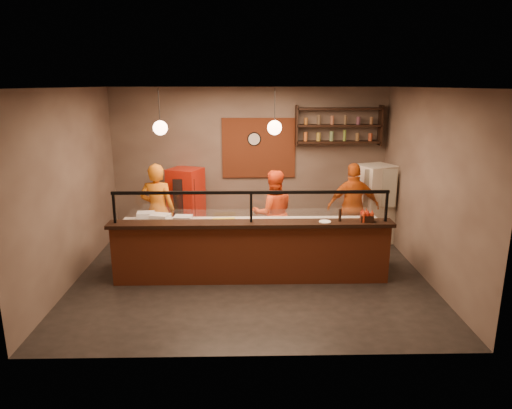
{
  "coord_description": "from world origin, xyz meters",
  "views": [
    {
      "loc": [
        -0.08,
        -7.47,
        3.25
      ],
      "look_at": [
        0.09,
        0.3,
        1.2
      ],
      "focal_mm": 32.0,
      "sensor_mm": 36.0,
      "label": 1
    }
  ],
  "objects_px": {
    "cook_right": "(353,207)",
    "red_cooler": "(186,203)",
    "cook_mid": "(273,213)",
    "fridge": "(374,204)",
    "pepper_mill": "(340,215)",
    "cook_left": "(158,210)",
    "wall_clock": "(254,139)",
    "condiment_caddy": "(367,218)",
    "pizza_dough": "(242,222)"
  },
  "relations": [
    {
      "from": "wall_clock",
      "to": "red_cooler",
      "type": "bearing_deg",
      "value": -168.21
    },
    {
      "from": "red_cooler",
      "to": "pizza_dough",
      "type": "xyz_separation_m",
      "value": [
        1.23,
        -1.95,
        0.15
      ]
    },
    {
      "from": "pizza_dough",
      "to": "condiment_caddy",
      "type": "bearing_deg",
      "value": -14.04
    },
    {
      "from": "fridge",
      "to": "condiment_caddy",
      "type": "bearing_deg",
      "value": -131.69
    },
    {
      "from": "condiment_caddy",
      "to": "pepper_mill",
      "type": "relative_size",
      "value": 0.95
    },
    {
      "from": "condiment_caddy",
      "to": "fridge",
      "type": "bearing_deg",
      "value": 70.85
    },
    {
      "from": "wall_clock",
      "to": "cook_mid",
      "type": "bearing_deg",
      "value": -77.13
    },
    {
      "from": "cook_right",
      "to": "cook_left",
      "type": "bearing_deg",
      "value": 2.65
    },
    {
      "from": "cook_right",
      "to": "pepper_mill",
      "type": "distance_m",
      "value": 1.67
    },
    {
      "from": "cook_left",
      "to": "pepper_mill",
      "type": "bearing_deg",
      "value": 161.7
    },
    {
      "from": "red_cooler",
      "to": "pepper_mill",
      "type": "relative_size",
      "value": 7.07
    },
    {
      "from": "pizza_dough",
      "to": "red_cooler",
      "type": "bearing_deg",
      "value": 122.24
    },
    {
      "from": "cook_left",
      "to": "red_cooler",
      "type": "relative_size",
      "value": 1.2
    },
    {
      "from": "cook_left",
      "to": "fridge",
      "type": "relative_size",
      "value": 1.1
    },
    {
      "from": "wall_clock",
      "to": "condiment_caddy",
      "type": "height_order",
      "value": "wall_clock"
    },
    {
      "from": "cook_left",
      "to": "fridge",
      "type": "distance_m",
      "value": 4.44
    },
    {
      "from": "cook_right",
      "to": "pizza_dough",
      "type": "xyz_separation_m",
      "value": [
        -2.21,
        -1.04,
        0.02
      ]
    },
    {
      "from": "cook_right",
      "to": "condiment_caddy",
      "type": "relative_size",
      "value": 8.7
    },
    {
      "from": "cook_left",
      "to": "cook_mid",
      "type": "height_order",
      "value": "cook_left"
    },
    {
      "from": "wall_clock",
      "to": "cook_mid",
      "type": "xyz_separation_m",
      "value": [
        0.34,
        -1.48,
        -1.26
      ]
    },
    {
      "from": "wall_clock",
      "to": "cook_left",
      "type": "xyz_separation_m",
      "value": [
        -1.89,
        -1.42,
        -1.19
      ]
    },
    {
      "from": "cook_mid",
      "to": "cook_right",
      "type": "height_order",
      "value": "cook_right"
    },
    {
      "from": "cook_mid",
      "to": "condiment_caddy",
      "type": "xyz_separation_m",
      "value": [
        1.47,
        -1.29,
        0.27
      ]
    },
    {
      "from": "cook_mid",
      "to": "red_cooler",
      "type": "bearing_deg",
      "value": -40.96
    },
    {
      "from": "cook_mid",
      "to": "red_cooler",
      "type": "xyz_separation_m",
      "value": [
        -1.82,
        1.17,
        -0.09
      ]
    },
    {
      "from": "fridge",
      "to": "pepper_mill",
      "type": "bearing_deg",
      "value": -142.42
    },
    {
      "from": "cook_mid",
      "to": "condiment_caddy",
      "type": "bearing_deg",
      "value": 130.45
    },
    {
      "from": "fridge",
      "to": "pizza_dough",
      "type": "bearing_deg",
      "value": -174.32
    },
    {
      "from": "cook_left",
      "to": "cook_right",
      "type": "bearing_deg",
      "value": -172.94
    },
    {
      "from": "cook_mid",
      "to": "condiment_caddy",
      "type": "distance_m",
      "value": 1.97
    },
    {
      "from": "cook_left",
      "to": "wall_clock",
      "type": "bearing_deg",
      "value": -139.06
    },
    {
      "from": "pepper_mill",
      "to": "cook_right",
      "type": "bearing_deg",
      "value": 69.11
    },
    {
      "from": "cook_left",
      "to": "fridge",
      "type": "xyz_separation_m",
      "value": [
        4.39,
        0.65,
        -0.08
      ]
    },
    {
      "from": "cook_right",
      "to": "red_cooler",
      "type": "xyz_separation_m",
      "value": [
        -3.43,
        0.91,
        -0.13
      ]
    },
    {
      "from": "wall_clock",
      "to": "condiment_caddy",
      "type": "xyz_separation_m",
      "value": [
        1.81,
        -2.77,
        -0.98
      ]
    },
    {
      "from": "fridge",
      "to": "wall_clock",
      "type": "bearing_deg",
      "value": 140.24
    },
    {
      "from": "cook_mid",
      "to": "condiment_caddy",
      "type": "height_order",
      "value": "cook_mid"
    },
    {
      "from": "cook_right",
      "to": "fridge",
      "type": "xyz_separation_m",
      "value": [
        0.55,
        0.44,
        -0.06
      ]
    },
    {
      "from": "red_cooler",
      "to": "cook_left",
      "type": "bearing_deg",
      "value": -87.1
    },
    {
      "from": "fridge",
      "to": "pizza_dough",
      "type": "relative_size",
      "value": 3.54
    },
    {
      "from": "red_cooler",
      "to": "cook_right",
      "type": "bearing_deg",
      "value": 8.13
    },
    {
      "from": "cook_left",
      "to": "cook_mid",
      "type": "bearing_deg",
      "value": -177.52
    },
    {
      "from": "red_cooler",
      "to": "condiment_caddy",
      "type": "bearing_deg",
      "value": -13.89
    },
    {
      "from": "cook_right",
      "to": "pizza_dough",
      "type": "relative_size",
      "value": 3.79
    },
    {
      "from": "wall_clock",
      "to": "red_cooler",
      "type": "height_order",
      "value": "wall_clock"
    },
    {
      "from": "cook_mid",
      "to": "fridge",
      "type": "distance_m",
      "value": 2.27
    },
    {
      "from": "wall_clock",
      "to": "pepper_mill",
      "type": "xyz_separation_m",
      "value": [
        1.36,
        -2.75,
        -0.93
      ]
    },
    {
      "from": "cook_left",
      "to": "condiment_caddy",
      "type": "height_order",
      "value": "cook_left"
    },
    {
      "from": "wall_clock",
      "to": "fridge",
      "type": "distance_m",
      "value": 2.91
    },
    {
      "from": "cook_right",
      "to": "red_cooler",
      "type": "relative_size",
      "value": 1.17
    }
  ]
}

